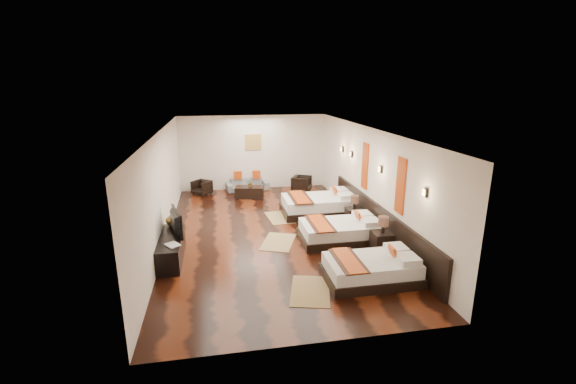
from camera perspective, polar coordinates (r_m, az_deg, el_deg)
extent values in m
cube|color=black|center=(10.68, -2.48, -6.01)|extent=(5.50, 9.50, 0.01)
cube|color=white|center=(9.99, -2.68, 9.07)|extent=(5.50, 9.50, 0.01)
cube|color=silver|center=(14.86, -5.12, 5.80)|extent=(5.50, 0.01, 2.80)
cube|color=silver|center=(10.26, -17.98, 0.52)|extent=(0.01, 9.50, 2.80)
cube|color=silver|center=(10.95, 11.83, 1.90)|extent=(0.01, 9.50, 2.80)
cube|color=black|center=(10.50, 12.96, -4.19)|extent=(0.08, 6.60, 0.90)
cube|color=black|center=(8.42, 12.05, -11.92)|extent=(1.92, 1.19, 0.20)
cube|color=white|center=(8.32, 12.14, -10.46)|extent=(1.83, 1.10, 0.27)
cube|color=#C1410D|center=(8.39, 15.16, -8.57)|extent=(0.14, 0.29, 0.30)
cube|color=#38190F|center=(8.08, 8.86, -9.93)|extent=(0.50, 1.21, 0.02)
cube|color=#C1410D|center=(8.08, 8.86, -9.85)|extent=(0.35, 1.21, 0.02)
cube|color=black|center=(10.21, 7.59, -6.57)|extent=(2.04, 1.26, 0.21)
cube|color=white|center=(10.11, 7.65, -5.25)|extent=(1.94, 1.17, 0.29)
cube|color=#C1410D|center=(10.18, 10.31, -3.65)|extent=(0.15, 0.31, 0.31)
cube|color=#38190F|center=(9.91, 4.73, -4.64)|extent=(0.53, 1.28, 0.02)
cube|color=#C1410D|center=(9.91, 4.73, -4.56)|extent=(0.37, 1.28, 0.02)
cube|color=black|center=(12.17, 4.45, -2.69)|extent=(2.25, 1.39, 0.24)
cube|color=white|center=(12.09, 4.48, -1.44)|extent=(2.14, 1.28, 0.32)
cube|color=#C1410D|center=(12.15, 6.95, 0.01)|extent=(0.17, 0.34, 0.35)
cube|color=#38190F|center=(11.90, 1.76, -0.80)|extent=(0.59, 1.41, 0.02)
cube|color=#C1410D|center=(11.90, 1.76, -0.73)|extent=(0.41, 1.41, 0.02)
cube|color=black|center=(9.67, 13.63, -7.24)|extent=(0.47, 0.47, 0.52)
cylinder|color=black|center=(9.53, 13.77, -5.23)|extent=(0.08, 0.08, 0.21)
cylinder|color=#3F2619|center=(9.47, 13.84, -4.18)|extent=(0.25, 0.25, 0.23)
cube|color=black|center=(11.37, 9.66, -3.55)|extent=(0.44, 0.44, 0.49)
cylinder|color=black|center=(11.26, 9.74, -1.92)|extent=(0.08, 0.08, 0.19)
cylinder|color=#3F2619|center=(11.21, 9.78, -1.06)|extent=(0.23, 0.23, 0.21)
cube|color=#9E8050|center=(7.91, 3.29, -14.29)|extent=(1.03, 1.35, 0.01)
cube|color=#9E8050|center=(10.08, -1.43, -7.34)|extent=(1.13, 1.39, 0.01)
cube|color=#9E8050|center=(11.84, -1.12, -3.74)|extent=(0.87, 1.27, 0.01)
cube|color=black|center=(9.45, -16.77, -7.91)|extent=(0.50, 1.80, 0.55)
imported|color=black|center=(9.42, -16.62, -4.27)|extent=(0.40, 1.01, 0.58)
imported|color=black|center=(8.81, -17.30, -7.68)|extent=(0.39, 0.41, 0.03)
imported|color=brown|center=(9.99, -16.55, -3.74)|extent=(0.45, 0.45, 0.38)
imported|color=slate|center=(14.80, -5.98, 1.10)|extent=(1.65, 0.83, 0.46)
imported|color=black|center=(14.50, -12.56, 0.64)|extent=(0.82, 0.82, 0.54)
imported|color=black|center=(14.54, 2.02, 1.20)|extent=(0.89, 0.88, 0.60)
cube|color=black|center=(13.89, -5.66, -0.01)|extent=(1.08, 0.70, 0.40)
imported|color=#276220|center=(13.78, -5.54, 1.31)|extent=(0.29, 0.26, 0.27)
cube|color=#D86014|center=(9.20, 16.22, 0.88)|extent=(0.04, 0.40, 1.30)
cube|color=#D86014|center=(11.15, 11.25, 3.76)|extent=(0.04, 0.40, 1.30)
cube|color=black|center=(8.22, 19.53, -0.07)|extent=(0.06, 0.12, 0.18)
cube|color=#FFD18C|center=(8.20, 19.35, -0.08)|extent=(0.02, 0.10, 0.14)
cube|color=black|center=(10.12, 13.45, 3.29)|extent=(0.06, 0.12, 0.18)
cube|color=#FFD18C|center=(10.11, 13.29, 3.28)|extent=(0.02, 0.10, 0.14)
cube|color=black|center=(12.12, 9.31, 5.54)|extent=(0.06, 0.12, 0.18)
cube|color=#FFD18C|center=(12.11, 9.18, 5.54)|extent=(0.02, 0.10, 0.14)
cube|color=black|center=(12.96, 7.98, 6.25)|extent=(0.06, 0.12, 0.18)
cube|color=#FFD18C|center=(12.95, 7.86, 6.25)|extent=(0.02, 0.10, 0.14)
cube|color=#AD873F|center=(14.78, -5.15, 7.31)|extent=(0.60, 0.04, 0.60)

